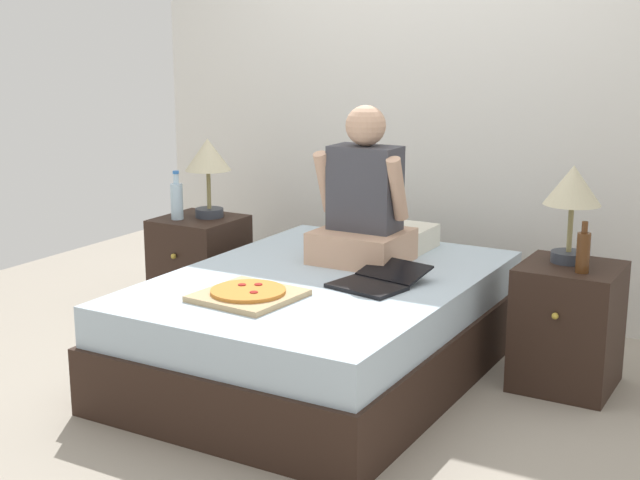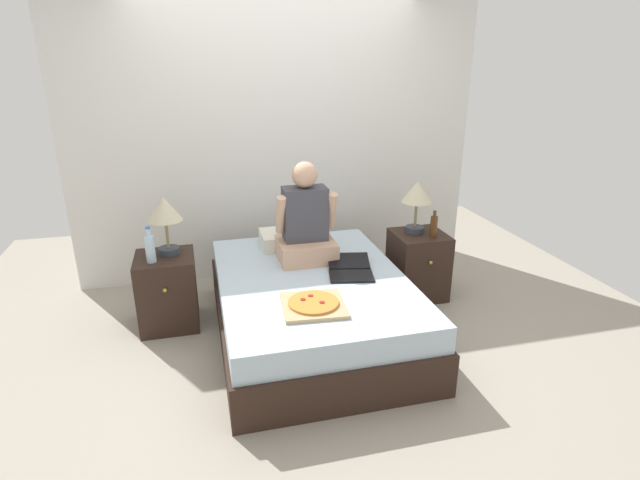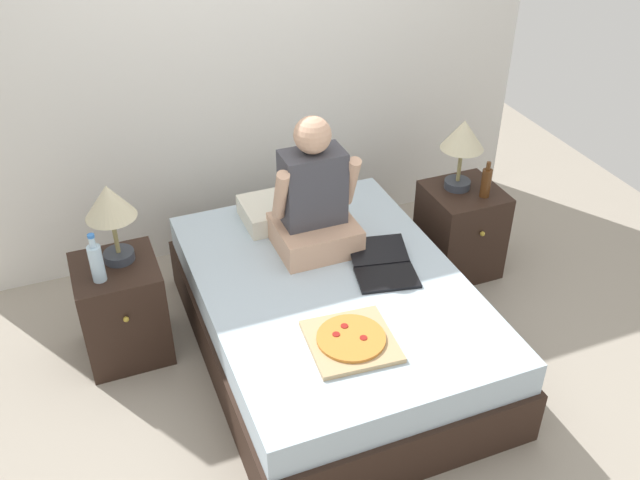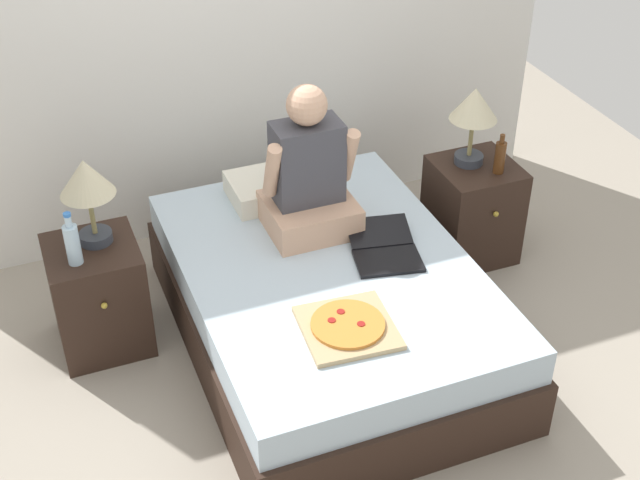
# 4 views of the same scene
# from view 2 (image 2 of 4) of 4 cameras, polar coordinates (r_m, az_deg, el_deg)

# --- Properties ---
(ground_plane) EXTENTS (5.76, 5.76, 0.00)m
(ground_plane) POSITION_cam_2_polar(r_m,az_deg,el_deg) (3.91, -0.89, -10.68)
(ground_plane) COLOR #9E9384
(wall_back) EXTENTS (3.76, 0.12, 2.50)m
(wall_back) POSITION_cam_2_polar(r_m,az_deg,el_deg) (4.72, -4.77, 10.90)
(wall_back) COLOR silver
(wall_back) RESTS_ON ground
(bed) EXTENTS (1.39, 1.93, 0.49)m
(bed) POSITION_cam_2_polar(r_m,az_deg,el_deg) (3.80, -0.91, -7.57)
(bed) COLOR black
(bed) RESTS_ON ground
(nightstand_left) EXTENTS (0.44, 0.47, 0.58)m
(nightstand_left) POSITION_cam_2_polar(r_m,az_deg,el_deg) (4.09, -17.02, -5.58)
(nightstand_left) COLOR black
(nightstand_left) RESTS_ON ground
(lamp_on_left_nightstand) EXTENTS (0.26, 0.26, 0.45)m
(lamp_on_left_nightstand) POSITION_cam_2_polar(r_m,az_deg,el_deg) (3.92, -17.33, 2.94)
(lamp_on_left_nightstand) COLOR #333842
(lamp_on_left_nightstand) RESTS_ON nightstand_left
(water_bottle) EXTENTS (0.07, 0.07, 0.28)m
(water_bottle) POSITION_cam_2_polar(r_m,az_deg,el_deg) (3.86, -18.84, -0.86)
(water_bottle) COLOR silver
(water_bottle) RESTS_ON nightstand_left
(nightstand_right) EXTENTS (0.44, 0.47, 0.58)m
(nightstand_right) POSITION_cam_2_polar(r_m,az_deg,el_deg) (4.47, 11.12, -2.79)
(nightstand_right) COLOR black
(nightstand_right) RESTS_ON ground
(lamp_on_right_nightstand) EXTENTS (0.26, 0.26, 0.45)m
(lamp_on_right_nightstand) POSITION_cam_2_polar(r_m,az_deg,el_deg) (4.30, 11.02, 5.01)
(lamp_on_right_nightstand) COLOR #333842
(lamp_on_right_nightstand) RESTS_ON nightstand_right
(beer_bottle) EXTENTS (0.06, 0.06, 0.23)m
(beer_bottle) POSITION_cam_2_polar(r_m,az_deg,el_deg) (4.28, 12.87, 1.57)
(beer_bottle) COLOR #512D14
(beer_bottle) RESTS_ON nightstand_right
(pillow) EXTENTS (0.52, 0.34, 0.12)m
(pillow) POSITION_cam_2_polar(r_m,az_deg,el_deg) (4.28, -3.26, 0.23)
(pillow) COLOR silver
(pillow) RESTS_ON bed
(person_seated) EXTENTS (0.47, 0.40, 0.78)m
(person_seated) POSITION_cam_2_polar(r_m,az_deg,el_deg) (3.91, -1.67, 1.81)
(person_seated) COLOR tan
(person_seated) RESTS_ON bed
(laptop) EXTENTS (0.39, 0.47, 0.07)m
(laptop) POSITION_cam_2_polar(r_m,az_deg,el_deg) (3.74, 3.49, -3.53)
(laptop) COLOR black
(laptop) RESTS_ON bed
(pizza_box) EXTENTS (0.43, 0.43, 0.05)m
(pizza_box) POSITION_cam_2_polar(r_m,az_deg,el_deg) (3.25, -0.76, -7.38)
(pizza_box) COLOR tan
(pizza_box) RESTS_ON bed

